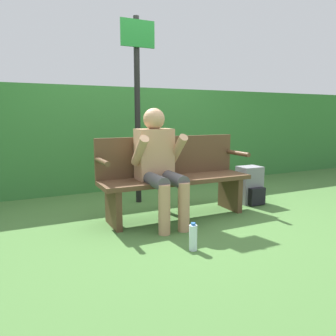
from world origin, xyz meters
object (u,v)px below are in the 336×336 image
Objects in this scene: park_bench at (174,176)px; water_bottle at (193,237)px; parked_car at (117,125)px; backpack at (250,186)px; signpost at (138,96)px; person_seated at (159,161)px.

water_bottle is (-0.28, -0.91, -0.33)m from park_bench.
parked_car is (3.18, 12.39, 0.19)m from park_bench.
park_bench is 0.42× the size of parked_car.
parked_car is at bearing 80.35° from backpack.
water_bottle is 0.10× the size of signpost.
park_bench is at bearing 72.60° from water_bottle.
parked_car is at bearing 74.72° from person_seated.
water_bottle is at bearing -104.26° from parked_car.
person_seated is at bearing -151.04° from park_bench.
person_seated is 0.29× the size of parked_car.
person_seated is at bearing -104.92° from parked_car.
person_seated is 1.40m from backpack.
backpack is 1.67m from water_bottle.
parked_car is (3.33, 11.70, -0.68)m from signpost.
backpack is 12.52m from parked_car.
signpost is 12.18m from parked_car.
signpost is at bearing 101.81° from park_bench.
water_bottle is (-1.37, -0.95, -0.11)m from backpack.
person_seated is 0.52× the size of signpost.
parked_car is (3.47, 13.29, 0.52)m from water_bottle.
water_bottle is 2.00m from signpost.
parked_car reaches higher than park_bench.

